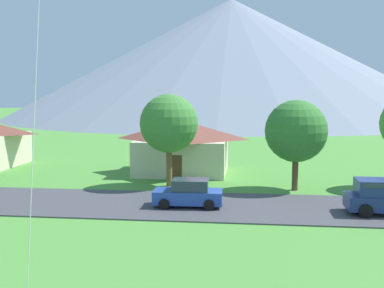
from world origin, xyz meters
The scene contains 7 objects.
road_strip centered at (0.00, 30.84, 0.04)m, with size 160.00×7.49×0.08m, color #424247.
mountain_central_ridge centered at (-0.99, 138.65, 16.59)m, with size 124.74×124.74×33.19m, color gray.
mountain_far_east_ridge centered at (17.86, 173.75, 12.89)m, with size 100.28×100.28×25.78m, color gray.
house_leftmost centered at (-1.67, 42.92, 2.39)m, with size 8.34×7.43×4.61m.
tree_left_of_center centered at (-1.81, 36.81, 4.73)m, with size 4.37×4.37×6.93m.
tree_near_right centered at (7.46, 36.45, 4.28)m, with size 4.47×4.47×6.53m.
parked_car_blue_mid_west centered at (0.46, 30.46, 0.87)m, with size 4.25×2.17×1.68m.
Camera 1 is at (4.01, 2.33, 7.10)m, focal length 43.97 mm.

